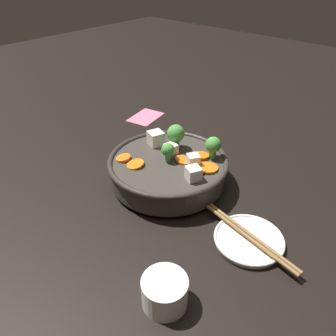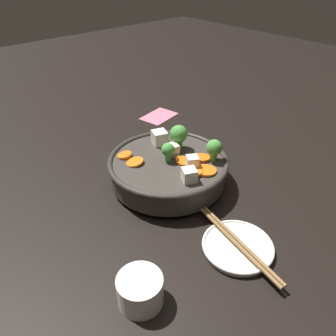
% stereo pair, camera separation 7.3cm
% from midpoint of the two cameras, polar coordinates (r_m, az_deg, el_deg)
% --- Properties ---
extents(ground_plane, '(3.00, 3.00, 0.00)m').
position_cam_midpoint_polar(ground_plane, '(0.76, -2.77, -2.61)').
color(ground_plane, black).
extents(stirfry_bowl, '(0.27, 0.27, 0.12)m').
position_cam_midpoint_polar(stirfry_bowl, '(0.73, -2.77, 0.10)').
color(stirfry_bowl, '#38332D').
rests_on(stirfry_bowl, ground_plane).
extents(side_saucer, '(0.13, 0.13, 0.01)m').
position_cam_midpoint_polar(side_saucer, '(0.62, 10.58, -12.32)').
color(side_saucer, white).
rests_on(side_saucer, ground_plane).
extents(tea_cup, '(0.07, 0.07, 0.05)m').
position_cam_midpoint_polar(tea_cup, '(0.52, -4.86, -20.86)').
color(tea_cup, white).
rests_on(tea_cup, ground_plane).
extents(napkin, '(0.12, 0.10, 0.00)m').
position_cam_midpoint_polar(napkin, '(1.06, -5.93, 8.80)').
color(napkin, '#D16B84').
rests_on(napkin, ground_plane).
extents(chopsticks_pair, '(0.06, 0.21, 0.01)m').
position_cam_midpoint_polar(chopsticks_pair, '(0.62, 10.68, -11.72)').
color(chopsticks_pair, olive).
rests_on(chopsticks_pair, side_saucer).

